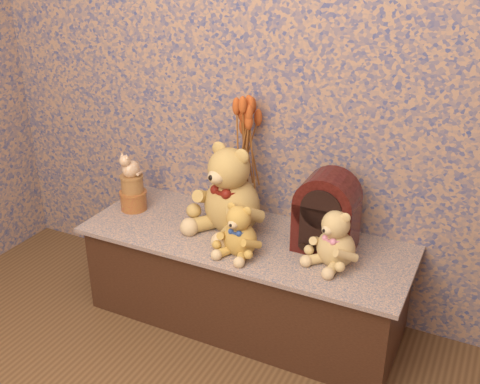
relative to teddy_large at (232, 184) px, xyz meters
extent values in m
cube|color=#3D497E|center=(0.09, 0.21, 0.64)|extent=(3.00, 0.10, 2.60)
cube|color=#334669|center=(0.09, -0.06, -0.44)|extent=(1.47, 0.56, 0.44)
cylinder|color=tan|center=(0.01, 0.09, -0.12)|extent=(0.15, 0.15, 0.20)
cylinder|color=#B08833|center=(-0.52, -0.04, -0.17)|extent=(0.16, 0.16, 0.09)
cylinder|color=tan|center=(-0.52, -0.04, -0.08)|extent=(0.12, 0.12, 0.08)
camera|label=1|loc=(1.05, -2.04, 1.01)|focal=42.31mm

